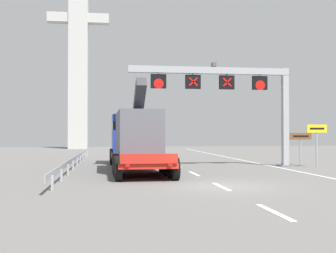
% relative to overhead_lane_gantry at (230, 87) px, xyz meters
% --- Properties ---
extents(ground, '(112.00, 112.00, 0.00)m').
position_rel_overhead_lane_gantry_xyz_m(ground, '(-3.28, -10.19, -5.44)').
color(ground, slate).
extents(lane_markings, '(0.20, 66.68, 0.01)m').
position_rel_overhead_lane_gantry_xyz_m(lane_markings, '(-3.43, 15.85, -5.43)').
color(lane_markings, silver).
rests_on(lane_markings, ground).
extents(edge_line_right, '(0.20, 63.00, 0.01)m').
position_rel_overhead_lane_gantry_xyz_m(edge_line_right, '(2.92, 1.81, -5.43)').
color(edge_line_right, silver).
rests_on(edge_line_right, ground).
extents(overhead_lane_gantry, '(11.27, 0.90, 7.04)m').
position_rel_overhead_lane_gantry_xyz_m(overhead_lane_gantry, '(0.00, 0.00, 0.00)').
color(overhead_lane_gantry, '#9EA0A5').
rests_on(overhead_lane_gantry, ground).
extents(heavy_haul_truck_red, '(3.33, 14.12, 5.30)m').
position_rel_overhead_lane_gantry_xyz_m(heavy_haul_truck_red, '(-6.53, -0.37, -3.45)').
color(heavy_haul_truck_red, red).
rests_on(heavy_haul_truck_red, ground).
extents(exit_sign_yellow, '(1.39, 0.15, 2.85)m').
position_rel_overhead_lane_gantry_xyz_m(exit_sign_yellow, '(5.49, -1.36, -3.30)').
color(exit_sign_yellow, '#9EA0A5').
rests_on(exit_sign_yellow, ground).
extents(tourist_info_sign_brown, '(1.61, 0.15, 2.30)m').
position_rel_overhead_lane_gantry_xyz_m(tourist_info_sign_brown, '(5.27, 0.58, -3.67)').
color(tourist_info_sign_brown, '#9EA0A5').
rests_on(tourist_info_sign_brown, ground).
extents(guardrail_left, '(0.13, 27.76, 0.76)m').
position_rel_overhead_lane_gantry_xyz_m(guardrail_left, '(-10.37, 1.69, -4.87)').
color(guardrail_left, '#999EA3').
rests_on(guardrail_left, ground).
extents(bridge_pylon_distant, '(9.00, 2.00, 31.32)m').
position_rel_overhead_lane_gantry_xyz_m(bridge_pylon_distant, '(-12.87, 36.07, 10.61)').
color(bridge_pylon_distant, '#B7B7B2').
rests_on(bridge_pylon_distant, ground).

